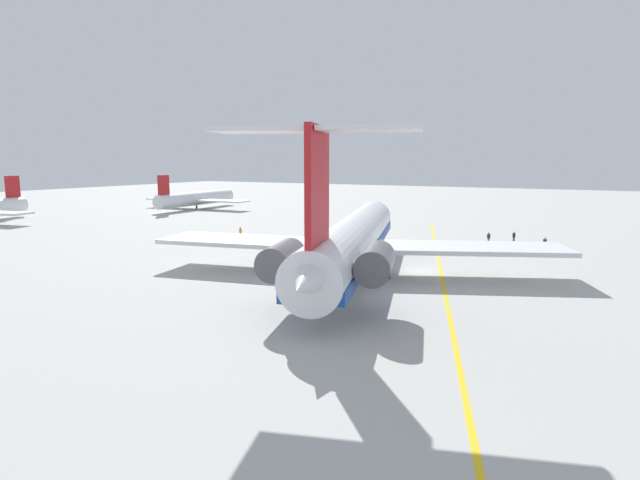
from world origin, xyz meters
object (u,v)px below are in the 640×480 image
Objects in this scene: airliner_mid_right at (198,198)px; ground_crew_starboard at (514,236)px; ground_crew_portside at (545,242)px; ground_crew_near_tail at (489,237)px; main_jetliner at (352,240)px; safety_cone_nose at (511,244)px; ground_crew_near_nose at (240,231)px.

airliner_mid_right reaches higher than ground_crew_starboard.
ground_crew_portside reaches higher than ground_crew_starboard.
ground_crew_starboard reaches higher than ground_crew_near_tail.
ground_crew_near_tail is (-24.45, -74.12, -1.35)m from airliner_mid_right.
main_jetliner is 30.69m from ground_crew_portside.
ground_crew_starboard reaches higher than safety_cone_nose.
ground_crew_portside is at bearing -47.67° from main_jetliner.
ground_crew_near_nose is at bearing -135.45° from airliner_mid_right.
ground_crew_starboard is at bearing -109.12° from airliner_mid_right.
safety_cone_nose is at bearing -110.46° from airliner_mid_right.
ground_crew_near_nose is 43.12m from ground_crew_portside.
airliner_mid_right is 15.58× the size of ground_crew_starboard.
airliner_mid_right is 80.20m from ground_crew_starboard.
ground_crew_portside reaches higher than ground_crew_near_tail.
ground_crew_portside reaches higher than ground_crew_near_nose.
ground_crew_near_tail is 0.99× the size of ground_crew_starboard.
main_jetliner is at bearing -41.84° from ground_crew_portside.
ground_crew_starboard is at bearing -84.43° from ground_crew_near_nose.
main_jetliner is at bearing 158.82° from safety_cone_nose.
ground_crew_near_tail is at bearing -33.09° from main_jetliner.
ground_crew_near_tail is 7.71m from ground_crew_portside.
main_jetliner is 29.31m from ground_crew_near_tail.
main_jetliner is 28.09× the size of ground_crew_near_nose.
main_jetliner is 32.58m from ground_crew_starboard.
main_jetliner is at bearing -136.94° from ground_crew_near_nose.
main_jetliner is at bearing 3.93° from ground_crew_starboard.
ground_crew_near_nose is 0.94× the size of ground_crew_near_tail.
ground_crew_portside is 5.17m from safety_cone_nose.
ground_crew_portside is (9.76, -42.00, 0.08)m from ground_crew_near_nose.
airliner_mid_right reaches higher than safety_cone_nose.
safety_cone_nose is at bearing -87.07° from ground_crew_near_nose.
airliner_mid_right reaches higher than ground_crew_near_nose.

